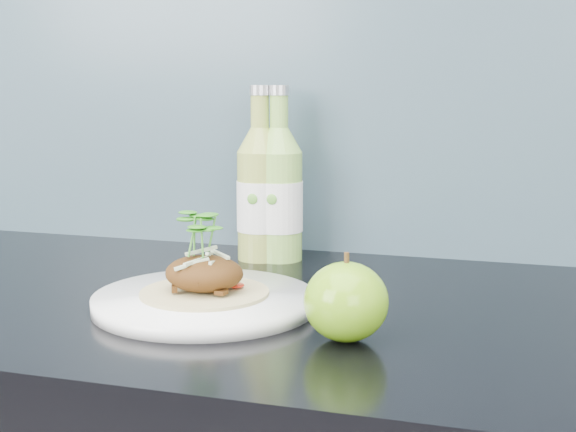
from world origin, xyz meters
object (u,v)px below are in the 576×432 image
dinner_plate (205,301)px  cider_bottle_left (260,194)px  green_apple (346,302)px  cider_bottle_right (279,195)px

dinner_plate → cider_bottle_left: 0.27m
cider_bottle_left → dinner_plate: bearing=-78.0°
dinner_plate → green_apple: bearing=-20.0°
dinner_plate → cider_bottle_right: 0.28m
green_apple → cider_bottle_right: (-0.18, 0.33, 0.05)m
dinner_plate → cider_bottle_left: bearing=95.1°
cider_bottle_right → cider_bottle_left: bearing=-153.9°
green_apple → dinner_plate: bearing=160.0°
green_apple → cider_bottle_left: bearing=121.9°
cider_bottle_left → cider_bottle_right: same height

